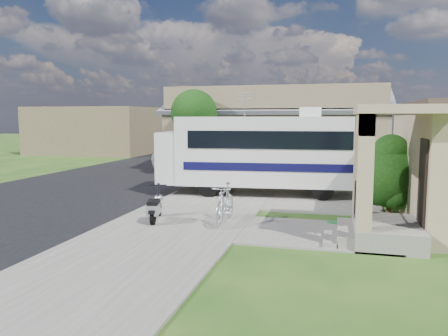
% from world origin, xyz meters
% --- Properties ---
extents(ground, '(120.00, 120.00, 0.00)m').
position_xyz_m(ground, '(0.00, 0.00, 0.00)').
color(ground, '#1D4613').
extents(street_slab, '(9.00, 80.00, 0.02)m').
position_xyz_m(street_slab, '(-7.50, 10.00, 0.01)').
color(street_slab, black).
rests_on(street_slab, ground).
extents(sidewalk_slab, '(4.00, 80.00, 0.06)m').
position_xyz_m(sidewalk_slab, '(-1.00, 10.00, 0.03)').
color(sidewalk_slab, '#615F57').
rests_on(sidewalk_slab, ground).
extents(driveway_slab, '(7.00, 6.00, 0.05)m').
position_xyz_m(driveway_slab, '(1.50, 4.50, 0.03)').
color(driveway_slab, '#615F57').
rests_on(driveway_slab, ground).
extents(walk_slab, '(4.00, 3.00, 0.05)m').
position_xyz_m(walk_slab, '(3.00, -1.00, 0.03)').
color(walk_slab, '#615F57').
rests_on(walk_slab, ground).
extents(warehouse, '(12.50, 8.40, 5.04)m').
position_xyz_m(warehouse, '(0.00, 13.97, 1.99)').
color(warehouse, brown).
rests_on(warehouse, ground).
extents(distant_bldg_far, '(10.00, 8.00, 4.00)m').
position_xyz_m(distant_bldg_far, '(-17.00, 22.00, 2.00)').
color(distant_bldg_far, brown).
rests_on(distant_bldg_far, ground).
extents(distant_bldg_near, '(8.00, 7.00, 3.20)m').
position_xyz_m(distant_bldg_near, '(-15.00, 34.00, 1.60)').
color(distant_bldg_near, brown).
rests_on(distant_bldg_near, ground).
extents(street_tree_a, '(2.44, 2.40, 4.58)m').
position_xyz_m(street_tree_a, '(-3.70, 9.05, 3.25)').
color(street_tree_a, '#312216').
rests_on(street_tree_a, ground).
extents(street_tree_b, '(2.44, 2.40, 4.73)m').
position_xyz_m(street_tree_b, '(-3.70, 19.05, 3.39)').
color(street_tree_b, '#312216').
rests_on(street_tree_b, ground).
extents(street_tree_c, '(2.44, 2.40, 4.42)m').
position_xyz_m(street_tree_c, '(-3.70, 28.05, 3.10)').
color(street_tree_c, '#312216').
rests_on(street_tree_c, ground).
extents(motorhome, '(8.25, 3.26, 4.13)m').
position_xyz_m(motorhome, '(0.53, 4.68, 1.77)').
color(motorhome, silver).
rests_on(motorhome, ground).
extents(shrub, '(2.12, 2.02, 2.60)m').
position_xyz_m(shrub, '(5.14, 1.86, 1.33)').
color(shrub, '#312216').
rests_on(shrub, ground).
extents(scooter, '(0.71, 1.56, 1.04)m').
position_xyz_m(scooter, '(-1.72, -0.91, 0.47)').
color(scooter, black).
rests_on(scooter, ground).
extents(bicycle, '(0.56, 1.91, 1.15)m').
position_xyz_m(bicycle, '(0.32, -0.59, 0.57)').
color(bicycle, '#B2B1B9').
rests_on(bicycle, ground).
extents(pickup_truck, '(2.65, 5.60, 1.54)m').
position_xyz_m(pickup_truck, '(-5.82, 13.46, 0.77)').
color(pickup_truck, silver).
rests_on(pickup_truck, ground).
extents(van, '(2.75, 6.49, 1.87)m').
position_xyz_m(van, '(-6.31, 20.45, 0.93)').
color(van, silver).
rests_on(van, ground).
extents(garden_hose, '(0.35, 0.35, 0.16)m').
position_xyz_m(garden_hose, '(3.40, -0.21, 0.08)').
color(garden_hose, '#156B2F').
rests_on(garden_hose, ground).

